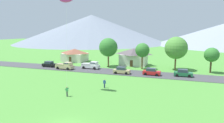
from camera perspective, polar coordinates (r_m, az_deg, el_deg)
road_strip at (r=49.56m, az=5.31°, el=-3.38°), size 160.00×7.17×0.08m
mountain_far_west_ridge at (r=176.15m, az=-6.04°, el=9.63°), size 132.82×132.82×25.01m
house_leftmost at (r=60.81m, az=6.51°, el=1.53°), size 8.68×6.88×5.34m
house_left_center at (r=69.33m, az=-11.02°, el=1.98°), size 8.35×6.90×4.48m
tree_near_left at (r=57.38m, az=-1.11°, el=4.25°), size 5.58×5.58×8.67m
tree_left_of_center at (r=55.01m, az=27.58°, el=1.76°), size 3.68×3.68×6.56m
tree_center at (r=55.20m, az=18.58°, el=3.86°), size 6.13×6.13×9.21m
tree_right_of_center at (r=54.27m, az=9.05°, el=3.33°), size 4.00×4.00×7.40m
parked_car_black_west_end at (r=60.26m, az=-18.20°, el=-0.77°), size 4.22×2.12×1.68m
parked_car_green_mid_west at (r=48.25m, az=20.41°, el=-3.26°), size 4.23×2.14×1.68m
parked_car_tan_mid_east at (r=48.26m, az=2.90°, el=-2.69°), size 4.24×2.16×1.68m
parked_car_red_east_end at (r=47.63m, az=11.71°, el=-3.03°), size 4.26×2.19×1.68m
pickup_truck_white_west_side at (r=54.82m, az=-6.29°, el=-1.10°), size 5.23×2.38×1.99m
pickup_truck_sand_east_side at (r=55.34m, az=-13.80°, el=-1.21°), size 5.29×2.52×1.99m
watcher_person at (r=36.45m, az=-2.26°, el=-6.56°), size 0.56×0.24×1.68m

